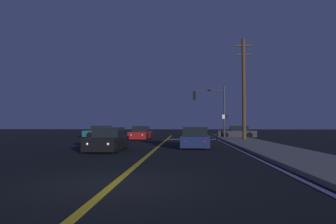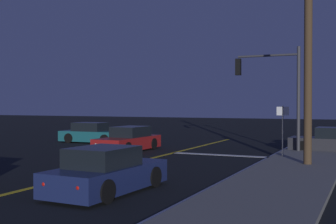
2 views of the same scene
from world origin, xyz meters
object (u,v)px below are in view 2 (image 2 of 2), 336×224
Objects in this scene: traffic_signal_near_right at (275,83)px; street_sign_corner at (283,123)px; car_distant_tail_teal at (93,134)px; utility_pole_right at (308,49)px; car_mid_block_charcoal at (332,142)px; car_following_oncoming_red at (129,140)px; car_lead_oncoming_navy at (107,173)px.

street_sign_corner is at bearing 108.29° from traffic_signal_near_right.
utility_pole_right reaches higher than car_distant_tail_teal.
car_mid_block_charcoal and car_following_oncoming_red have the same top height.
utility_pole_right reaches higher than traffic_signal_near_right.
traffic_signal_near_right is (2.33, 12.74, 3.10)m from car_lead_oncoming_navy.
car_mid_block_charcoal is at bearing -155.61° from traffic_signal_near_right.
car_distant_tail_teal is at bearing 128.07° from car_lead_oncoming_navy.
car_lead_oncoming_navy is at bearing 33.53° from car_distant_tail_teal.
car_lead_oncoming_navy is 13.32m from traffic_signal_near_right.
car_lead_oncoming_navy is 0.46× the size of utility_pole_right.
utility_pole_right reaches higher than street_sign_corner.
traffic_signal_near_right reaches higher than car_lead_oncoming_navy.
car_distant_tail_teal is 16.99m from car_lead_oncoming_navy.
utility_pole_right is at bearing 177.72° from car_mid_block_charcoal.
car_following_oncoming_red is 8.42m from street_sign_corner.
street_sign_corner is (13.19, -3.86, 1.10)m from car_distant_tail_teal.
car_distant_tail_teal is at bearing 92.38° from car_mid_block_charcoal.
car_lead_oncoming_navy is (9.93, -13.79, -0.00)m from car_distant_tail_teal.
utility_pole_right reaches higher than car_mid_block_charcoal.
car_lead_oncoming_navy is (5.09, -10.18, -0.00)m from car_following_oncoming_red.
car_following_oncoming_red is at bearing 18.98° from traffic_signal_near_right.
car_mid_block_charcoal is at bearing 65.65° from street_sign_corner.
utility_pole_right is at bearing 166.61° from car_following_oncoming_red.
car_distant_tail_teal is 15.02m from car_mid_block_charcoal.
car_mid_block_charcoal is 10.87m from car_following_oncoming_red.
street_sign_corner reaches higher than car_mid_block_charcoal.
car_following_oncoming_red is at bearing 165.49° from utility_pole_right.
car_lead_oncoming_navy is at bearing 161.63° from car_mid_block_charcoal.
car_mid_block_charcoal and car_lead_oncoming_navy have the same top height.
street_sign_corner is at bearing 179.42° from car_following_oncoming_red.
street_sign_corner is (-1.40, 2.28, -3.10)m from utility_pole_right.
car_distant_tail_teal is at bearing -4.92° from traffic_signal_near_right.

